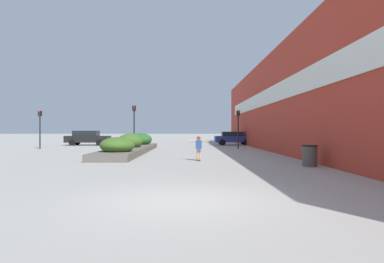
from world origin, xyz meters
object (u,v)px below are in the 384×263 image
(car_center_left, at_px, (315,137))
(traffic_light_right, at_px, (238,122))
(car_leftmost, at_px, (88,138))
(skateboard, at_px, (199,159))
(traffic_light_far_left, at_px, (40,123))
(skateboarder, at_px, (199,145))
(traffic_light_left, at_px, (134,120))
(trash_bin, at_px, (310,156))
(car_center_right, at_px, (233,138))

(car_center_left, relative_size, traffic_light_right, 1.38)
(car_leftmost, relative_size, car_center_left, 1.00)
(skateboard, relative_size, traffic_light_far_left, 0.20)
(traffic_light_right, relative_size, traffic_light_far_left, 1.01)
(skateboarder, xyz_separation_m, traffic_light_left, (-5.10, 10.83, 1.66))
(trash_bin, bearing_deg, traffic_light_right, 94.21)
(skateboard, xyz_separation_m, car_center_left, (12.65, 17.82, 0.77))
(skateboard, relative_size, car_leftmost, 0.15)
(skateboarder, bearing_deg, trash_bin, -33.15)
(skateboard, distance_m, traffic_light_left, 12.21)
(car_center_left, xyz_separation_m, traffic_light_far_left, (-25.86, -6.36, 1.39))
(car_center_right, bearing_deg, car_leftmost, -88.39)
(skateboarder, bearing_deg, traffic_light_right, 69.94)
(skateboarder, relative_size, traffic_light_far_left, 0.36)
(car_leftmost, bearing_deg, skateboarder, 31.35)
(traffic_light_right, bearing_deg, skateboard, -107.70)
(car_leftmost, height_order, car_center_left, car_center_left)
(car_center_left, xyz_separation_m, traffic_light_right, (-8.96, -6.24, 1.41))
(skateboarder, relative_size, car_leftmost, 0.26)
(traffic_light_left, bearing_deg, skateboard, -64.79)
(traffic_light_far_left, bearing_deg, skateboarder, -40.95)
(trash_bin, height_order, traffic_light_right, traffic_light_right)
(traffic_light_left, relative_size, traffic_light_far_left, 1.13)
(car_center_left, height_order, car_center_right, car_center_left)
(car_leftmost, distance_m, traffic_light_left, 9.95)
(trash_bin, height_order, traffic_light_far_left, traffic_light_far_left)
(traffic_light_far_left, bearing_deg, car_leftmost, 74.43)
(car_leftmost, bearing_deg, trash_bin, 36.92)
(skateboard, bearing_deg, traffic_light_far_left, 136.69)
(car_leftmost, bearing_deg, traffic_light_right, 65.27)
(skateboarder, distance_m, traffic_light_far_left, 17.54)
(car_leftmost, height_order, traffic_light_left, traffic_light_left)
(trash_bin, xyz_separation_m, traffic_light_left, (-9.85, 13.66, 2.01))
(car_center_right, height_order, traffic_light_left, traffic_light_left)
(trash_bin, bearing_deg, skateboarder, 149.21)
(trash_bin, xyz_separation_m, car_center_left, (7.90, 20.66, 0.37))
(skateboard, bearing_deg, car_leftmost, 118.99)
(trash_bin, distance_m, traffic_light_right, 14.56)
(skateboard, xyz_separation_m, car_leftmost, (-11.25, 18.47, 0.73))
(skateboard, distance_m, skateboarder, 0.74)
(car_leftmost, height_order, car_center_right, car_leftmost)
(car_leftmost, distance_m, car_center_right, 15.45)
(traffic_light_left, bearing_deg, car_center_right, 41.00)
(traffic_light_left, height_order, traffic_light_right, traffic_light_left)
(trash_bin, height_order, car_center_left, car_center_left)
(trash_bin, distance_m, car_center_left, 22.12)
(traffic_light_left, bearing_deg, traffic_light_right, 4.90)
(skateboard, relative_size, traffic_light_left, 0.18)
(trash_bin, bearing_deg, traffic_light_far_left, 141.49)
(skateboarder, bearing_deg, traffic_light_left, 112.85)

